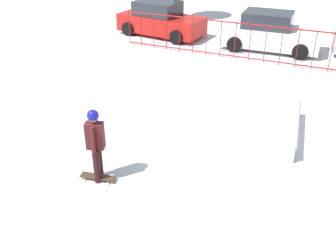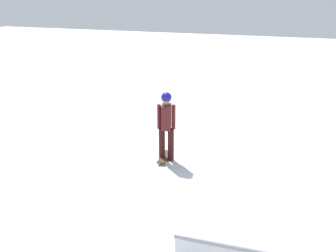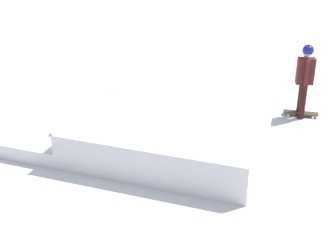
{
  "view_description": "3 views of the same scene",
  "coord_description": "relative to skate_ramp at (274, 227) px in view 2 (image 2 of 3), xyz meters",
  "views": [
    {
      "loc": [
        0.87,
        -9.08,
        5.25
      ],
      "look_at": [
        -1.67,
        -1.66,
        0.9
      ],
      "focal_mm": 41.27,
      "sensor_mm": 36.0,
      "label": 1
    },
    {
      "loc": [
        6.13,
        0.21,
        4.13
      ],
      "look_at": [
        -2.57,
        -2.79,
        1.0
      ],
      "focal_mm": 44.75,
      "sensor_mm": 36.0,
      "label": 2
    },
    {
      "loc": [
        -3.38,
        7.47,
        4.27
      ],
      "look_at": [
        -0.59,
        -0.12,
        0.6
      ],
      "focal_mm": 49.1,
      "sensor_mm": 36.0,
      "label": 3
    }
  ],
  "objects": [
    {
      "name": "skate_ramp",
      "position": [
        0.0,
        0.0,
        0.0
      ],
      "size": [
        5.42,
        2.64,
        0.74
      ],
      "rotation": [
        0.0,
        0.0,
        0.01
      ],
      "color": "silver",
      "rests_on": "ground"
    },
    {
      "name": "skateboard",
      "position": [
        -2.75,
        -2.89,
        -0.24
      ],
      "size": [
        0.81,
        0.31,
        0.09
      ],
      "rotation": [
        0.0,
        0.0,
        3.23
      ],
      "color": "#3F2D1E",
      "rests_on": "ground"
    },
    {
      "name": "ground_plane",
      "position": [
        0.13,
        0.1,
        -0.32
      ],
      "size": [
        60.0,
        60.0,
        0.0
      ],
      "primitive_type": "plane",
      "color": "silver"
    },
    {
      "name": "skater",
      "position": [
        -2.74,
        -2.84,
        0.69
      ],
      "size": [
        0.42,
        0.43,
        1.73
      ],
      "rotation": [
        0.0,
        0.0,
        3.39
      ],
      "color": "black",
      "rests_on": "ground"
    }
  ]
}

